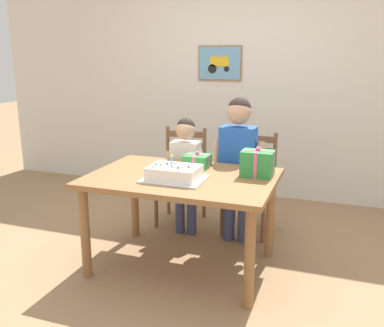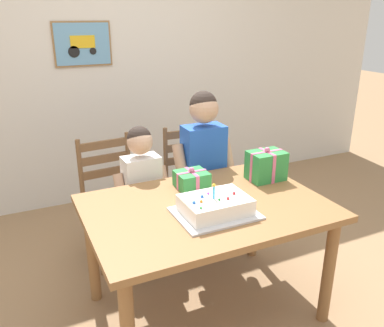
% 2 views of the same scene
% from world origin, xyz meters
% --- Properties ---
extents(ground_plane, '(20.00, 20.00, 0.00)m').
position_xyz_m(ground_plane, '(0.00, 0.00, 0.00)').
color(ground_plane, '#997551').
extents(back_wall, '(6.40, 0.11, 2.60)m').
position_xyz_m(back_wall, '(-0.00, 1.97, 1.30)').
color(back_wall, silver).
rests_on(back_wall, ground).
extents(dining_table, '(1.38, 0.95, 0.74)m').
position_xyz_m(dining_table, '(0.00, 0.00, 0.64)').
color(dining_table, olive).
rests_on(dining_table, ground).
extents(birthday_cake, '(0.44, 0.34, 0.19)m').
position_xyz_m(birthday_cake, '(-0.01, -0.12, 0.79)').
color(birthday_cake, silver).
rests_on(birthday_cake, dining_table).
extents(gift_box_red_large, '(0.24, 0.18, 0.23)m').
position_xyz_m(gift_box_red_large, '(0.53, 0.18, 0.83)').
color(gift_box_red_large, '#2D8E42').
rests_on(gift_box_red_large, dining_table).
extents(gift_box_beside_cake, '(0.20, 0.18, 0.14)m').
position_xyz_m(gift_box_beside_cake, '(0.03, 0.27, 0.79)').
color(gift_box_beside_cake, '#2D8E42').
rests_on(gift_box_beside_cake, dining_table).
extents(chair_left, '(0.45, 0.45, 0.92)m').
position_xyz_m(chair_left, '(-0.34, 0.88, 0.47)').
color(chair_left, brown).
rests_on(chair_left, ground).
extents(chair_right, '(0.44, 0.44, 0.92)m').
position_xyz_m(chair_right, '(0.34, 0.88, 0.47)').
color(chair_right, brown).
rests_on(chair_right, ground).
extents(child_older, '(0.46, 0.26, 1.27)m').
position_xyz_m(child_older, '(0.28, 0.60, 0.78)').
color(child_older, '#38426B').
rests_on(child_older, ground).
extents(child_younger, '(0.39, 0.23, 1.08)m').
position_xyz_m(child_younger, '(-0.20, 0.60, 0.66)').
color(child_younger, '#38426B').
rests_on(child_younger, ground).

